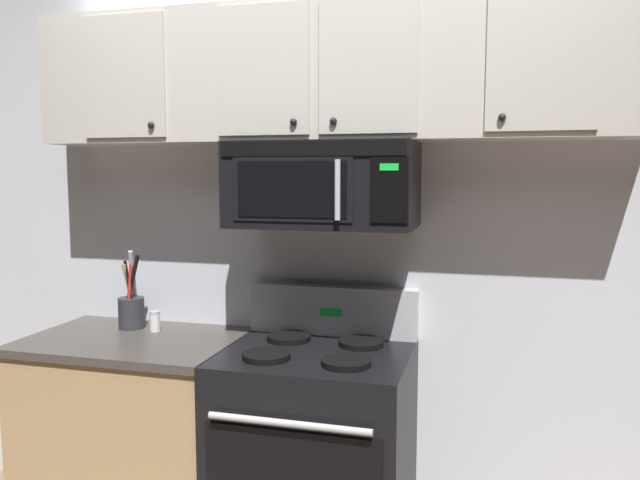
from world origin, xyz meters
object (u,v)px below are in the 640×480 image
(salt_shaker, at_px, (155,321))
(stove_range, at_px, (316,453))
(utensil_crock_charcoal, at_px, (131,308))
(over_range_microwave, at_px, (323,184))

(salt_shaker, bearing_deg, stove_range, -8.85)
(utensil_crock_charcoal, distance_m, salt_shaker, 0.15)
(stove_range, xyz_separation_m, over_range_microwave, (-0.00, 0.12, 1.11))
(stove_range, bearing_deg, utensil_crock_charcoal, 170.90)
(utensil_crock_charcoal, bearing_deg, over_range_microwave, -2.06)
(over_range_microwave, bearing_deg, utensil_crock_charcoal, 177.94)
(utensil_crock_charcoal, bearing_deg, stove_range, -9.10)
(stove_range, xyz_separation_m, salt_shaker, (-0.80, 0.12, 0.48))
(stove_range, distance_m, utensil_crock_charcoal, 1.09)
(stove_range, relative_size, utensil_crock_charcoal, 3.05)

